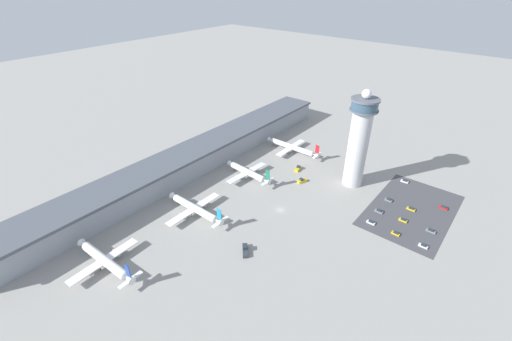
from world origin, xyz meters
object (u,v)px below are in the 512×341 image
car_grey_coupe (405,181)px  service_truck_fuel (245,250)px  car_navy_sedan (379,211)px  airplane_gate_alpha (105,261)px  service_truck_catering (298,169)px  car_green_van (389,200)px  car_white_wagon (443,208)px  car_yellow_taxi (371,222)px  control_tower (359,140)px  service_truck_baggage (302,181)px  car_blue_compact (396,233)px  car_silver_sedan (411,209)px  car_black_suv (423,246)px  airplane_gate_delta (292,147)px  airplane_gate_bravo (195,208)px  car_maroon_suv (403,220)px  airplane_gate_charlie (248,172)px

car_grey_coupe → service_truck_fuel: bearing=161.1°
service_truck_fuel → car_navy_sedan: bearing=-28.0°
airplane_gate_alpha → service_truck_catering: size_ratio=5.43×
car_green_van → service_truck_catering: bearing=93.5°
service_truck_fuel → car_white_wagon: (94.37, -62.71, -0.49)m
car_navy_sedan → car_grey_coupe: (39.43, -0.45, -0.03)m
car_yellow_taxi → car_grey_coupe: bearing=0.1°
car_green_van → car_yellow_taxi: size_ratio=0.93×
control_tower → service_truck_baggage: bearing=127.2°
car_blue_compact → car_silver_sedan: bearing=1.6°
car_white_wagon → car_black_suv: (-38.15, -0.71, -0.05)m
car_green_van → car_grey_coupe: bearing=-0.7°
car_green_van → control_tower: bearing=81.1°
service_truck_catering → car_yellow_taxi: bearing=-110.2°
service_truck_catering → car_grey_coupe: service_truck_catering is taller
airplane_gate_delta → service_truck_fuel: (-97.27, -39.63, -2.64)m
car_green_van → car_blue_compact: (-25.75, -13.39, -0.05)m
car_green_van → airplane_gate_bravo: bearing=135.8°
car_maroon_suv → car_silver_sedan: car_maroon_suv is taller
airplane_gate_alpha → airplane_gate_delta: size_ratio=0.91×
control_tower → service_truck_fuel: 91.54m
airplane_gate_charlie → car_silver_sedan: airplane_gate_charlie is taller
service_truck_baggage → car_black_suv: (-11.61, -75.59, -0.40)m
car_green_van → car_maroon_suv: bearing=-135.7°
airplane_gate_bravo → car_silver_sedan: size_ratio=8.56×
service_truck_baggage → airplane_gate_delta: bearing=43.0°
car_maroon_suv → car_black_suv: size_ratio=1.01×
airplane_gate_bravo → car_yellow_taxi: (52.61, -76.12, -3.30)m
car_white_wagon → car_black_suv: car_white_wagon is taller
service_truck_fuel → car_maroon_suv: bearing=-35.4°
car_blue_compact → car_green_van: bearing=27.5°
airplane_gate_delta → car_maroon_suv: bearing=-107.4°
airplane_gate_alpha → airplane_gate_charlie: airplane_gate_alpha is taller
car_blue_compact → car_yellow_taxi: bearing=88.4°
airplane_gate_bravo → car_grey_coupe: 128.70m
airplane_gate_alpha → car_silver_sedan: bearing=-35.3°
airplane_gate_charlie → car_yellow_taxi: 78.68m
airplane_gate_charlie → car_blue_compact: airplane_gate_charlie is taller
control_tower → airplane_gate_alpha: 144.98m
car_green_van → car_maroon_suv: (-12.97, -12.64, -0.03)m
airplane_gate_bravo → car_black_suv: 114.91m
airplane_gate_alpha → car_grey_coupe: 173.07m
airplane_gate_charlie → car_grey_coupe: bearing=-53.6°
service_truck_catering → control_tower: bearing=-77.8°
control_tower → service_truck_baggage: 41.55m
airplane_gate_delta → car_black_suv: size_ratio=10.14×
airplane_gate_delta → car_yellow_taxi: (-40.24, -76.65, -3.15)m
car_blue_compact → airplane_gate_charlie: bearing=93.8°
service_truck_fuel → service_truck_baggage: 68.91m
car_black_suv → service_truck_baggage: bearing=81.3°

